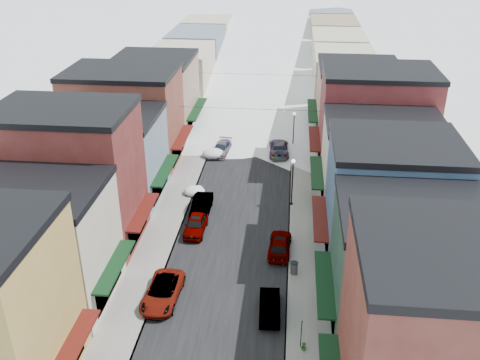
% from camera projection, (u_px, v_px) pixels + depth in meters
% --- Properties ---
extents(road, '(10.00, 160.00, 0.01)m').
position_uv_depth(road, '(260.00, 105.00, 82.17)').
color(road, black).
rests_on(road, ground).
extents(sidewalk_left, '(3.20, 160.00, 0.15)m').
position_uv_depth(sidewalk_left, '(217.00, 104.00, 82.72)').
color(sidewalk_left, gray).
rests_on(sidewalk_left, ground).
extents(sidewalk_right, '(3.20, 160.00, 0.15)m').
position_uv_depth(sidewalk_right, '(303.00, 106.00, 81.55)').
color(sidewalk_right, gray).
rests_on(sidewalk_right, ground).
extents(curb_left, '(0.10, 160.00, 0.15)m').
position_uv_depth(curb_left, '(227.00, 104.00, 82.58)').
color(curb_left, slate).
rests_on(curb_left, ground).
extents(curb_right, '(0.10, 160.00, 0.15)m').
position_uv_depth(curb_right, '(293.00, 106.00, 81.69)').
color(curb_right, slate).
rests_on(curb_right, ground).
extents(bldg_l_cream, '(11.30, 8.20, 9.50)m').
position_uv_depth(bldg_l_cream, '(38.00, 244.00, 38.86)').
color(bldg_l_cream, beige).
rests_on(bldg_l_cream, ground).
extents(bldg_l_brick_near, '(12.30, 8.20, 12.50)m').
position_uv_depth(bldg_l_brick_near, '(70.00, 177.00, 45.38)').
color(bldg_l_brick_near, maroon).
rests_on(bldg_l_brick_near, ground).
extents(bldg_l_grayblue, '(11.30, 9.20, 9.00)m').
position_uv_depth(bldg_l_grayblue, '(110.00, 156.00, 53.69)').
color(bldg_l_grayblue, gray).
rests_on(bldg_l_grayblue, ground).
extents(bldg_l_brick_far, '(13.30, 9.20, 11.00)m').
position_uv_depth(bldg_l_brick_far, '(125.00, 116.00, 61.36)').
color(bldg_l_brick_far, brown).
rests_on(bldg_l_brick_far, ground).
extents(bldg_l_tan, '(11.30, 11.20, 10.00)m').
position_uv_depth(bldg_l_tan, '(155.00, 95.00, 70.41)').
color(bldg_l_tan, '#9E7E68').
rests_on(bldg_l_tan, ground).
extents(bldg_r_brick_near, '(12.30, 9.20, 12.50)m').
position_uv_depth(bldg_r_brick_near, '(456.00, 349.00, 27.36)').
color(bldg_r_brick_near, maroon).
rests_on(bldg_r_brick_near, ground).
extents(bldg_r_green, '(11.30, 9.20, 9.50)m').
position_uv_depth(bldg_r_green, '(410.00, 269.00, 36.10)').
color(bldg_r_green, '#1C3B2E').
rests_on(bldg_r_green, ground).
extents(bldg_r_blue, '(11.30, 9.20, 10.50)m').
position_uv_depth(bldg_r_blue, '(390.00, 200.00, 43.90)').
color(bldg_r_blue, '#355278').
rests_on(bldg_r_blue, ground).
extents(bldg_r_cream, '(12.30, 9.20, 9.00)m').
position_uv_depth(bldg_r_cream, '(380.00, 163.00, 52.21)').
color(bldg_r_cream, beige).
rests_on(bldg_r_cream, ground).
extents(bldg_r_brick_far, '(13.30, 9.20, 11.50)m').
position_uv_depth(bldg_r_brick_far, '(375.00, 120.00, 59.64)').
color(bldg_r_brick_far, maroon).
rests_on(bldg_r_brick_far, ground).
extents(bldg_r_tan, '(11.30, 11.20, 9.50)m').
position_uv_depth(bldg_r_tan, '(357.00, 100.00, 69.09)').
color(bldg_r_tan, '#967763').
rests_on(bldg_r_tan, ground).
extents(distant_blocks, '(34.00, 55.00, 8.00)m').
position_uv_depth(distant_blocks, '(268.00, 47.00, 100.90)').
color(distant_blocks, gray).
rests_on(distant_blocks, ground).
extents(overhead_cables, '(16.40, 15.04, 0.04)m').
position_uv_depth(overhead_cables, '(254.00, 90.00, 68.27)').
color(overhead_cables, black).
rests_on(overhead_cables, ground).
extents(car_white_suv, '(2.70, 5.46, 1.49)m').
position_uv_depth(car_white_suv, '(163.00, 292.00, 40.27)').
color(car_white_suv, silver).
rests_on(car_white_suv, ground).
extents(car_silver_sedan, '(1.89, 4.55, 1.54)m').
position_uv_depth(car_silver_sedan, '(196.00, 224.00, 49.04)').
color(car_silver_sedan, gray).
rests_on(car_silver_sedan, ground).
extents(car_dark_hatch, '(1.70, 4.86, 1.60)m').
position_uv_depth(car_dark_hatch, '(201.00, 206.00, 52.04)').
color(car_dark_hatch, black).
rests_on(car_dark_hatch, ground).
extents(car_silver_wagon, '(2.47, 4.85, 1.35)m').
position_uv_depth(car_silver_wagon, '(221.00, 148.00, 65.24)').
color(car_silver_wagon, '#A5A8AD').
rests_on(car_silver_wagon, ground).
extents(car_green_sedan, '(1.71, 4.39, 1.43)m').
position_uv_depth(car_green_sedan, '(270.00, 306.00, 38.89)').
color(car_green_sedan, black).
rests_on(car_green_sedan, ground).
extents(car_gray_suv, '(2.11, 4.79, 1.60)m').
position_uv_depth(car_gray_suv, '(280.00, 244.00, 46.01)').
color(car_gray_suv, '#95999D').
rests_on(car_gray_suv, ground).
extents(car_black_sedan, '(2.64, 5.89, 1.68)m').
position_uv_depth(car_black_sedan, '(279.00, 148.00, 65.09)').
color(car_black_sedan, black).
rests_on(car_black_sedan, ground).
extents(car_lane_silver, '(2.01, 4.11, 1.35)m').
position_uv_depth(car_lane_silver, '(243.00, 125.00, 72.57)').
color(car_lane_silver, '#A0A3A8').
rests_on(car_lane_silver, ground).
extents(car_lane_white, '(2.54, 5.29, 1.45)m').
position_uv_depth(car_lane_white, '(271.00, 91.00, 86.23)').
color(car_lane_white, white).
rests_on(car_lane_white, ground).
extents(parking_sign, '(0.10, 0.30, 2.24)m').
position_uv_depth(parking_sign, '(301.00, 332.00, 35.39)').
color(parking_sign, black).
rests_on(parking_sign, sidewalk_right).
extents(trash_can, '(0.63, 0.63, 1.07)m').
position_uv_depth(trash_can, '(294.00, 268.00, 43.09)').
color(trash_can, '#515355').
rests_on(trash_can, sidewalk_right).
extents(streetlamp_near, '(0.41, 0.41, 4.93)m').
position_uv_depth(streetlamp_near, '(293.00, 176.00, 52.39)').
color(streetlamp_near, black).
rests_on(streetlamp_near, sidewalk_right).
extents(streetlamp_far, '(0.39, 0.39, 4.69)m').
position_uv_depth(streetlamp_far, '(294.00, 126.00, 65.46)').
color(streetlamp_far, black).
rests_on(streetlamp_far, sidewalk_right).
extents(planter_far, '(0.42, 0.42, 0.59)m').
position_uv_depth(planter_far, '(304.00, 346.00, 35.57)').
color(planter_far, '#295828').
rests_on(planter_far, sidewalk_right).
extents(snow_pile_mid, '(2.20, 2.55, 0.93)m').
position_uv_depth(snow_pile_mid, '(195.00, 191.00, 55.70)').
color(snow_pile_mid, white).
rests_on(snow_pile_mid, ground).
extents(snow_pile_far, '(2.66, 2.84, 1.13)m').
position_uv_depth(snow_pile_far, '(214.00, 153.00, 64.27)').
color(snow_pile_far, white).
rests_on(snow_pile_far, ground).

